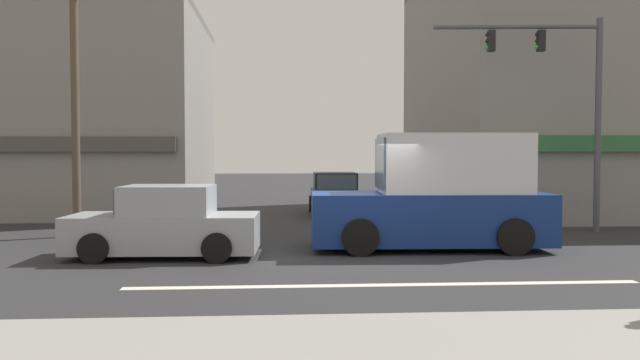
% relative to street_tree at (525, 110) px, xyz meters
% --- Properties ---
extents(ground_plane, '(120.00, 120.00, 0.00)m').
position_rel_street_tree_xyz_m(ground_plane, '(-7.04, -7.98, -3.87)').
color(ground_plane, '#2B2B2D').
extents(lane_marking_stripe, '(9.00, 0.24, 0.01)m').
position_rel_street_tree_xyz_m(lane_marking_stripe, '(-7.04, -11.48, -3.87)').
color(lane_marking_stripe, silver).
rests_on(lane_marking_stripe, ground).
extents(building_left_block, '(11.00, 9.68, 7.84)m').
position_rel_street_tree_xyz_m(building_left_block, '(-17.49, 3.58, 0.05)').
color(building_left_block, gray).
rests_on(building_left_block, ground).
extents(building_right_corner, '(12.67, 11.94, 9.87)m').
position_rel_street_tree_xyz_m(building_right_corner, '(3.61, 2.57, 1.06)').
color(building_right_corner, gray).
rests_on(building_right_corner, ground).
extents(street_tree, '(4.12, 4.12, 5.94)m').
position_rel_street_tree_xyz_m(street_tree, '(0.00, 0.00, 0.00)').
color(street_tree, '#4C3823').
rests_on(street_tree, ground).
extents(utility_pole_near_left, '(1.40, 0.22, 7.13)m').
position_rel_street_tree_xyz_m(utility_pole_near_left, '(-14.44, -4.56, -0.16)').
color(utility_pole_near_left, brown).
rests_on(utility_pole_near_left, ground).
extents(traffic_light_mast, '(4.88, 0.54, 6.20)m').
position_rel_street_tree_xyz_m(traffic_light_mast, '(-0.59, -4.42, 0.30)').
color(traffic_light_mast, '#47474C').
rests_on(traffic_light_mast, ground).
extents(box_truck_approaching_near, '(5.67, 2.41, 2.75)m').
position_rel_street_tree_xyz_m(box_truck_approaching_near, '(-5.09, -7.46, -2.62)').
color(box_truck_approaching_near, navy).
rests_on(box_truck_approaching_near, ground).
extents(sedan_crossing_center, '(1.94, 4.13, 1.58)m').
position_rel_street_tree_xyz_m(sedan_crossing_center, '(-6.78, 1.19, -3.16)').
color(sedan_crossing_center, black).
rests_on(sedan_crossing_center, ground).
extents(sedan_crossing_leftbound, '(4.17, 2.01, 1.58)m').
position_rel_street_tree_xyz_m(sedan_crossing_leftbound, '(-11.39, -8.20, -3.16)').
color(sedan_crossing_leftbound, '#999EA3').
rests_on(sedan_crossing_leftbound, ground).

